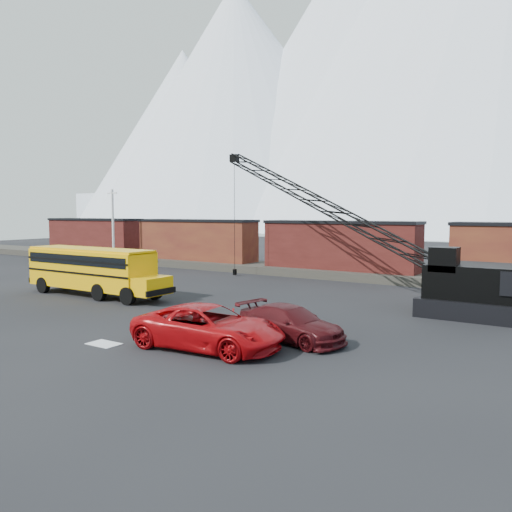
{
  "coord_description": "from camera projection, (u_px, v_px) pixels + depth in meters",
  "views": [
    {
      "loc": [
        17.23,
        -17.93,
        5.58
      ],
      "look_at": [
        1.2,
        6.83,
        3.0
      ],
      "focal_mm": 35.0,
      "sensor_mm": 36.0,
      "label": 1
    }
  ],
  "objects": [
    {
      "name": "boxcar_west_near",
      "position": [
        196.0,
        240.0,
        51.63
      ],
      "size": [
        13.7,
        3.1,
        4.17
      ],
      "color": "#4D1B16",
      "rests_on": "gravel_berm"
    },
    {
      "name": "gravel_berm",
      "position": [
        340.0,
        273.0,
        43.17
      ],
      "size": [
        120.0,
        5.0,
        0.7
      ],
      "primitive_type": "cube",
      "color": "#403D35",
      "rests_on": "ground"
    },
    {
      "name": "red_pickup",
      "position": [
        209.0,
        327.0,
        20.43
      ],
      "size": [
        6.65,
        3.5,
        1.78
      ],
      "primitive_type": "imported",
      "rotation": [
        0.0,
        0.0,
        1.66
      ],
      "color": "#AE080C",
      "rests_on": "ground"
    },
    {
      "name": "snow_patch",
      "position": [
        104.0,
        344.0,
        21.19
      ],
      "size": [
        1.4,
        0.9,
        0.02
      ],
      "primitive_type": "cube",
      "color": "silver",
      "rests_on": "ground"
    },
    {
      "name": "crawler_crane",
      "position": [
        319.0,
        203.0,
        35.29
      ],
      "size": [
        24.01,
        9.41,
        10.77
      ],
      "color": "black",
      "rests_on": "ground"
    },
    {
      "name": "school_bus",
      "position": [
        94.0,
        269.0,
        33.34
      ],
      "size": [
        11.65,
        2.65,
        3.19
      ],
      "color": "#F3AE05",
      "rests_on": "ground"
    },
    {
      "name": "utility_pole",
      "position": [
        113.0,
        226.0,
        52.5
      ],
      "size": [
        1.4,
        0.24,
        8.0
      ],
      "color": "silver",
      "rests_on": "ground"
    },
    {
      "name": "boxcar_mid",
      "position": [
        340.0,
        245.0,
        42.96
      ],
      "size": [
        13.7,
        3.1,
        4.17
      ],
      "color": "#501A16",
      "rests_on": "gravel_berm"
    },
    {
      "name": "ground",
      "position": [
        161.0,
        325.0,
        24.81
      ],
      "size": [
        160.0,
        160.0,
        0.0
      ],
      "primitive_type": "plane",
      "color": "black",
      "rests_on": "ground"
    },
    {
      "name": "maroon_suv",
      "position": [
        291.0,
        323.0,
        21.71
      ],
      "size": [
        5.56,
        3.15,
        1.52
      ],
      "primitive_type": "imported",
      "rotation": [
        0.0,
        0.0,
        1.36
      ],
      "color": "#3E0B0E",
      "rests_on": "ground"
    },
    {
      "name": "boxcar_west_far",
      "position": [
        94.0,
        236.0,
        60.29
      ],
      "size": [
        13.7,
        3.1,
        4.17
      ],
      "color": "#501A16",
      "rests_on": "gravel_berm"
    }
  ]
}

